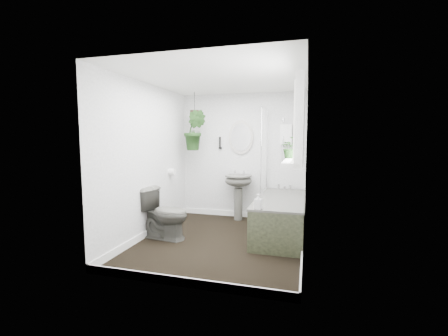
# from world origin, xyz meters

# --- Properties ---
(floor) EXTENTS (2.30, 2.80, 0.02)m
(floor) POSITION_xyz_m (0.00, 0.00, -0.01)
(floor) COLOR black
(floor) RESTS_ON ground
(ceiling) EXTENTS (2.30, 2.80, 0.02)m
(ceiling) POSITION_xyz_m (0.00, 0.00, 2.31)
(ceiling) COLOR white
(ceiling) RESTS_ON ground
(wall_back) EXTENTS (2.30, 0.02, 2.30)m
(wall_back) POSITION_xyz_m (0.00, 1.41, 1.15)
(wall_back) COLOR white
(wall_back) RESTS_ON ground
(wall_front) EXTENTS (2.30, 0.02, 2.30)m
(wall_front) POSITION_xyz_m (0.00, -1.41, 1.15)
(wall_front) COLOR white
(wall_front) RESTS_ON ground
(wall_left) EXTENTS (0.02, 2.80, 2.30)m
(wall_left) POSITION_xyz_m (-1.16, 0.00, 1.15)
(wall_left) COLOR white
(wall_left) RESTS_ON ground
(wall_right) EXTENTS (0.02, 2.80, 2.30)m
(wall_right) POSITION_xyz_m (1.16, 0.00, 1.15)
(wall_right) COLOR white
(wall_right) RESTS_ON ground
(skirting) EXTENTS (2.30, 2.80, 0.10)m
(skirting) POSITION_xyz_m (0.00, 0.00, 0.05)
(skirting) COLOR white
(skirting) RESTS_ON floor
(bathtub) EXTENTS (0.72, 1.72, 0.58)m
(bathtub) POSITION_xyz_m (0.80, 0.50, 0.29)
(bathtub) COLOR #4B4A44
(bathtub) RESTS_ON floor
(bath_screen) EXTENTS (0.04, 0.72, 1.40)m
(bath_screen) POSITION_xyz_m (0.47, 0.99, 1.28)
(bath_screen) COLOR silver
(bath_screen) RESTS_ON bathtub
(shower_box) EXTENTS (0.20, 0.10, 0.35)m
(shower_box) POSITION_xyz_m (0.80, 1.34, 1.55)
(shower_box) COLOR white
(shower_box) RESTS_ON wall_back
(oval_mirror) EXTENTS (0.46, 0.03, 0.62)m
(oval_mirror) POSITION_xyz_m (-0.02, 1.37, 1.50)
(oval_mirror) COLOR #B5ADA5
(oval_mirror) RESTS_ON wall_back
(wall_sconce) EXTENTS (0.04, 0.04, 0.22)m
(wall_sconce) POSITION_xyz_m (-0.42, 1.36, 1.40)
(wall_sconce) COLOR black
(wall_sconce) RESTS_ON wall_back
(toilet_roll_holder) EXTENTS (0.11, 0.11, 0.11)m
(toilet_roll_holder) POSITION_xyz_m (-1.10, 0.70, 0.90)
(toilet_roll_holder) COLOR white
(toilet_roll_holder) RESTS_ON wall_left
(window_recess) EXTENTS (0.08, 1.00, 0.90)m
(window_recess) POSITION_xyz_m (1.09, -0.70, 1.65)
(window_recess) COLOR white
(window_recess) RESTS_ON wall_right
(window_sill) EXTENTS (0.18, 1.00, 0.04)m
(window_sill) POSITION_xyz_m (1.02, -0.70, 1.23)
(window_sill) COLOR white
(window_sill) RESTS_ON wall_right
(window_blinds) EXTENTS (0.01, 0.86, 0.76)m
(window_blinds) POSITION_xyz_m (1.04, -0.70, 1.65)
(window_blinds) COLOR white
(window_blinds) RESTS_ON wall_right
(toilet) EXTENTS (0.78, 0.51, 0.75)m
(toilet) POSITION_xyz_m (-0.85, -0.10, 0.38)
(toilet) COLOR #4B4A44
(toilet) RESTS_ON floor
(pedestal_sink) EXTENTS (0.57, 0.51, 0.83)m
(pedestal_sink) POSITION_xyz_m (-0.02, 1.18, 0.41)
(pedestal_sink) COLOR #4B4A44
(pedestal_sink) RESTS_ON floor
(sill_plant) EXTENTS (0.27, 0.25, 0.25)m
(sill_plant) POSITION_xyz_m (0.97, -0.40, 1.38)
(sill_plant) COLOR black
(sill_plant) RESTS_ON window_sill
(hanging_plant) EXTENTS (0.42, 0.35, 0.72)m
(hanging_plant) POSITION_xyz_m (-0.79, 1.03, 1.62)
(hanging_plant) COLOR black
(hanging_plant) RESTS_ON ceiling
(soap_bottle) EXTENTS (0.11, 0.11, 0.19)m
(soap_bottle) POSITION_xyz_m (0.58, -0.29, 0.68)
(soap_bottle) COLOR black
(soap_bottle) RESTS_ON bathtub
(hanging_pot) EXTENTS (0.16, 0.16, 0.12)m
(hanging_pot) POSITION_xyz_m (-0.79, 1.03, 1.92)
(hanging_pot) COLOR black
(hanging_pot) RESTS_ON ceiling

